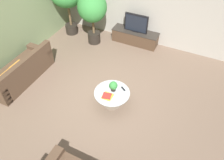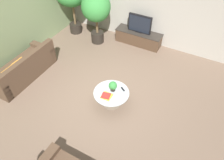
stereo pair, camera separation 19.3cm
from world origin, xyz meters
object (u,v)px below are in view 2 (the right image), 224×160
object	(u,v)px
couch_by_wall	(24,69)
potted_plant_tabletop	(113,86)
potted_palm_corner	(96,9)
television	(140,24)
coffee_table	(111,96)
media_console	(138,37)

from	to	relation	value
couch_by_wall	potted_plant_tabletop	xyz separation A→B (m)	(2.81, 0.38, 0.29)
potted_palm_corner	potted_plant_tabletop	distance (m)	2.98
potted_palm_corner	potted_plant_tabletop	world-z (taller)	potted_palm_corner
couch_by_wall	potted_palm_corner	xyz separation A→B (m)	(0.97, 2.64, 0.96)
television	coffee_table	world-z (taller)	television
media_console	coffee_table	distance (m)	2.98
media_console	potted_palm_corner	world-z (taller)	potted_palm_corner
coffee_table	potted_plant_tabletop	distance (m)	0.30
media_console	television	size ratio (longest dim) A/B	2.00
media_console	couch_by_wall	xyz separation A→B (m)	(-2.32, -3.23, 0.04)
coffee_table	couch_by_wall	world-z (taller)	couch_by_wall
coffee_table	couch_by_wall	distance (m)	2.83
potted_plant_tabletop	television	bearing A→B (deg)	99.69
coffee_table	television	bearing A→B (deg)	99.48
media_console	potted_palm_corner	size ratio (longest dim) A/B	0.89
television	potted_plant_tabletop	bearing A→B (deg)	-80.31
potted_palm_corner	couch_by_wall	bearing A→B (deg)	-110.28
potted_palm_corner	potted_plant_tabletop	xyz separation A→B (m)	(1.83, -2.26, -0.67)
television	coffee_table	size ratio (longest dim) A/B	0.88
media_console	potted_plant_tabletop	bearing A→B (deg)	-80.32
television	potted_palm_corner	distance (m)	1.54
media_console	coffee_table	xyz separation A→B (m)	(0.49, -2.94, 0.05)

